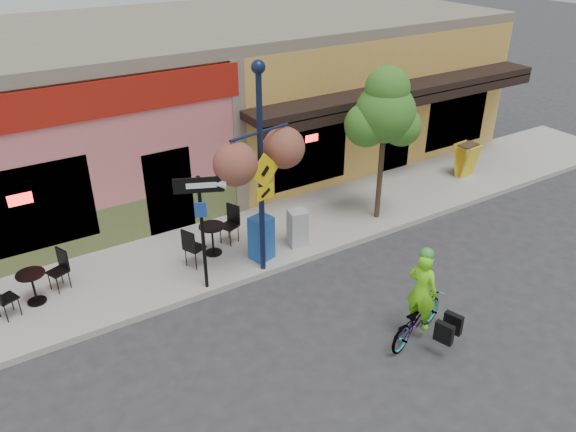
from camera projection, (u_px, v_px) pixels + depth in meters
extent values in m
plane|color=#2D2D30|center=(348.00, 262.00, 13.24)|extent=(90.00, 90.00, 0.00)
cube|color=#9E9B93|center=(302.00, 224.00, 14.70)|extent=(24.00, 3.00, 0.15)
cube|color=#A8A59E|center=(335.00, 249.00, 13.62)|extent=(24.00, 0.12, 0.15)
imported|color=#99140D|center=(416.00, 318.00, 10.70)|extent=(1.81, 1.08, 0.90)
imported|color=#7CFA1A|center=(421.00, 301.00, 10.55)|extent=(0.55, 0.68, 1.62)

